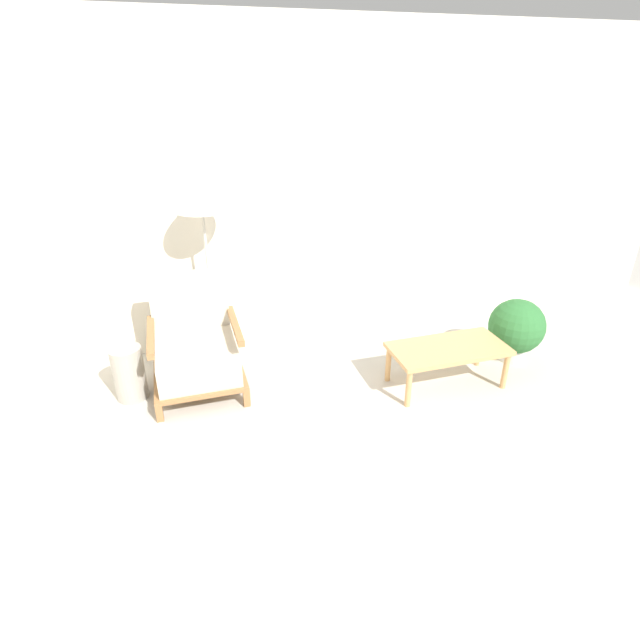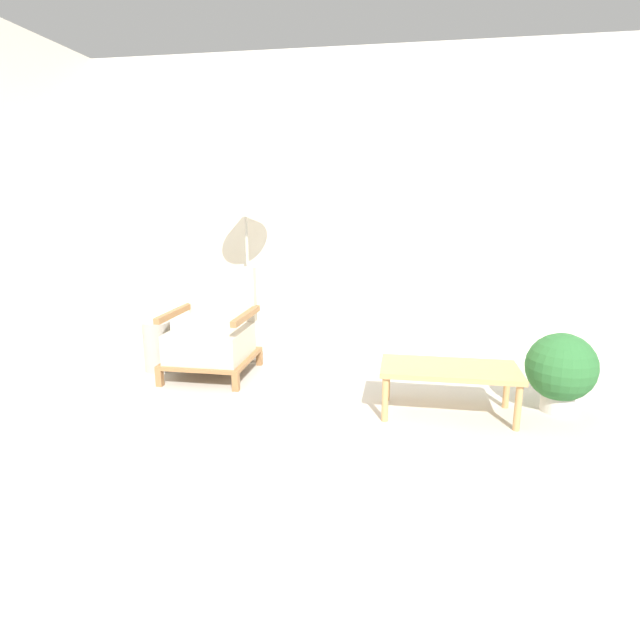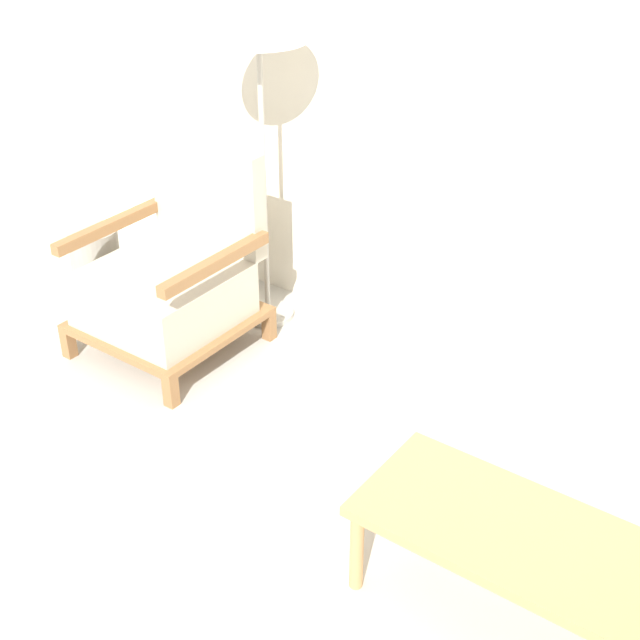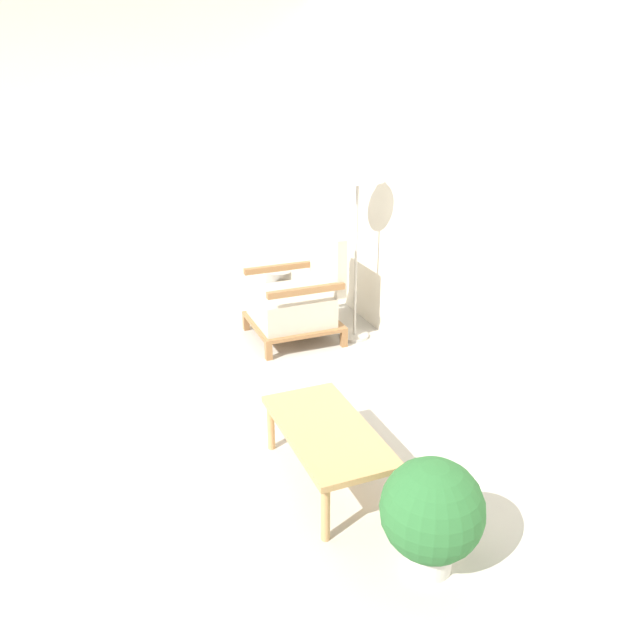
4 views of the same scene
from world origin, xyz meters
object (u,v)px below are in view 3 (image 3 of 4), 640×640
armchair (172,278)px  floor_lamp (258,23)px  coffee_table (511,538)px  vase (97,271)px

armchair → floor_lamp: bearing=67.2°
coffee_table → vase: size_ratio=2.14×
floor_lamp → vase: (-0.70, -0.43, -1.17)m
vase → coffee_table: bearing=-12.7°
floor_lamp → coffee_table: size_ratio=1.70×
armchair → coffee_table: bearing=-15.8°
floor_lamp → coffee_table: (1.71, -0.97, -1.08)m
vase → floor_lamp: bearing=31.6°
armchair → floor_lamp: (0.18, 0.44, 1.04)m
armchair → vase: (-0.51, 0.01, -0.12)m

